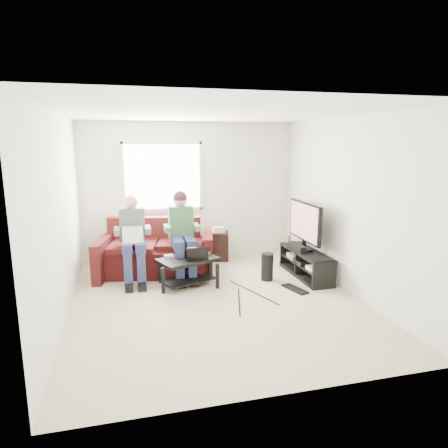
{
  "coord_description": "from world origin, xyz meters",
  "views": [
    {
      "loc": [
        -1.22,
        -5.22,
        2.21
      ],
      "look_at": [
        0.25,
        0.6,
        0.99
      ],
      "focal_mm": 32.0,
      "sensor_mm": 36.0,
      "label": 1
    }
  ],
  "objects_px": {
    "coffee_table": "(188,265)",
    "sofa": "(157,253)",
    "tv_stand": "(306,265)",
    "subwoofer": "(267,267)",
    "end_table": "(219,245)",
    "tv": "(305,223)"
  },
  "relations": [
    {
      "from": "sofa",
      "to": "coffee_table",
      "type": "height_order",
      "value": "sofa"
    },
    {
      "from": "end_table",
      "to": "tv_stand",
      "type": "bearing_deg",
      "value": -47.87
    },
    {
      "from": "tv",
      "to": "end_table",
      "type": "relative_size",
      "value": 1.72
    },
    {
      "from": "subwoofer",
      "to": "end_table",
      "type": "bearing_deg",
      "value": 110.3
    },
    {
      "from": "tv_stand",
      "to": "subwoofer",
      "type": "bearing_deg",
      "value": -178.39
    },
    {
      "from": "tv_stand",
      "to": "tv",
      "type": "bearing_deg",
      "value": 91.47
    },
    {
      "from": "sofa",
      "to": "end_table",
      "type": "bearing_deg",
      "value": 21.3
    },
    {
      "from": "tv",
      "to": "sofa",
      "type": "bearing_deg",
      "value": 162.78
    },
    {
      "from": "sofa",
      "to": "tv",
      "type": "height_order",
      "value": "tv"
    },
    {
      "from": "subwoofer",
      "to": "end_table",
      "type": "relative_size",
      "value": 0.7
    },
    {
      "from": "sofa",
      "to": "subwoofer",
      "type": "relative_size",
      "value": 4.78
    },
    {
      "from": "sofa",
      "to": "tv_stand",
      "type": "xyz_separation_m",
      "value": [
        2.41,
        -0.85,
        -0.14
      ]
    },
    {
      "from": "tv_stand",
      "to": "sofa",
      "type": "bearing_deg",
      "value": 160.65
    },
    {
      "from": "coffee_table",
      "to": "sofa",
      "type": "bearing_deg",
      "value": 117.4
    },
    {
      "from": "tv_stand",
      "to": "subwoofer",
      "type": "relative_size",
      "value": 2.96
    },
    {
      "from": "coffee_table",
      "to": "end_table",
      "type": "height_order",
      "value": "end_table"
    },
    {
      "from": "tv_stand",
      "to": "end_table",
      "type": "relative_size",
      "value": 2.07
    },
    {
      "from": "tv",
      "to": "subwoofer",
      "type": "bearing_deg",
      "value": -170.25
    },
    {
      "from": "coffee_table",
      "to": "tv_stand",
      "type": "xyz_separation_m",
      "value": [
        1.99,
        -0.04,
        -0.13
      ]
    },
    {
      "from": "sofa",
      "to": "coffee_table",
      "type": "relative_size",
      "value": 2.08
    },
    {
      "from": "tv_stand",
      "to": "end_table",
      "type": "height_order",
      "value": "end_table"
    },
    {
      "from": "tv_stand",
      "to": "tv",
      "type": "xyz_separation_m",
      "value": [
        -0.0,
        0.1,
        0.7
      ]
    }
  ]
}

